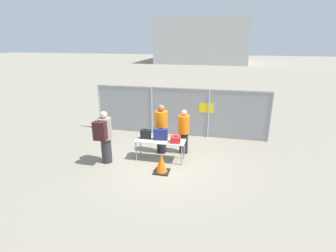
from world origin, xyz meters
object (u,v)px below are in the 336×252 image
at_px(utility_trailer, 199,114).
at_px(security_worker_far, 184,131).
at_px(security_worker_near, 161,128).
at_px(traveler_hooded, 104,136).
at_px(suitcase_navy, 161,134).
at_px(inspection_table, 160,142).
at_px(suitcase_black, 146,134).
at_px(suitcase_red, 176,139).
at_px(traffic_cone, 162,164).

bearing_deg(utility_trailer, security_worker_far, -92.14).
relative_size(security_worker_near, utility_trailer, 0.53).
distance_m(security_worker_far, utility_trailer, 4.03).
relative_size(traveler_hooded, utility_trailer, 0.52).
distance_m(suitcase_navy, security_worker_near, 0.56).
distance_m(inspection_table, security_worker_near, 0.68).
distance_m(inspection_table, suitcase_black, 0.58).
xyz_separation_m(suitcase_red, security_worker_near, (-0.65, 0.68, 0.11)).
xyz_separation_m(inspection_table, security_worker_far, (0.69, 0.76, 0.19)).
relative_size(suitcase_black, security_worker_near, 0.19).
bearing_deg(traffic_cone, suitcase_navy, 105.44).
height_order(suitcase_navy, security_worker_far, security_worker_far).
bearing_deg(traffic_cone, suitcase_black, 130.22).
bearing_deg(suitcase_black, security_worker_far, 29.31).
xyz_separation_m(suitcase_black, utility_trailer, (1.38, 4.69, -0.49)).
xyz_separation_m(suitcase_red, utility_trailer, (0.30, 4.83, -0.44)).
distance_m(traveler_hooded, traffic_cone, 2.12).
distance_m(traveler_hooded, utility_trailer, 6.01).
height_order(suitcase_navy, traveler_hooded, traveler_hooded).
distance_m(suitcase_navy, utility_trailer, 4.81).
relative_size(suitcase_black, suitcase_red, 0.98).
xyz_separation_m(suitcase_black, security_worker_far, (1.23, 0.69, -0.04)).
xyz_separation_m(suitcase_navy, security_worker_far, (0.69, 0.70, -0.08)).
relative_size(suitcase_red, security_worker_far, 0.22).
height_order(security_worker_near, security_worker_far, security_worker_near).
bearing_deg(security_worker_far, utility_trailer, -78.44).
relative_size(suitcase_black, traveler_hooded, 0.20).
bearing_deg(suitcase_navy, inspection_table, -92.50).
relative_size(suitcase_black, traffic_cone, 0.58).
bearing_deg(suitcase_red, suitcase_black, 172.74).
bearing_deg(security_worker_near, traffic_cone, 114.98).
relative_size(suitcase_navy, traffic_cone, 0.82).
xyz_separation_m(traveler_hooded, security_worker_near, (1.62, 1.24, -0.05)).
bearing_deg(inspection_table, suitcase_black, 172.16).
bearing_deg(suitcase_navy, traffic_cone, -74.56).
bearing_deg(traveler_hooded, inspection_table, 1.97).
xyz_separation_m(traveler_hooded, utility_trailer, (2.57, 5.40, -0.60)).
bearing_deg(suitcase_red, traffic_cone, -109.92).
bearing_deg(suitcase_red, utility_trailer, 86.49).
distance_m(suitcase_red, utility_trailer, 4.86).
bearing_deg(suitcase_black, utility_trailer, 73.66).
relative_size(security_worker_near, traffic_cone, 3.00).
height_order(suitcase_black, traveler_hooded, traveler_hooded).
distance_m(suitcase_black, traffic_cone, 1.36).
xyz_separation_m(suitcase_navy, traveler_hooded, (-1.73, -0.69, 0.06)).
xyz_separation_m(security_worker_far, utility_trailer, (0.15, 4.01, -0.46)).
height_order(inspection_table, suitcase_black, suitcase_black).
xyz_separation_m(security_worker_near, security_worker_far, (0.80, 0.15, -0.09)).
height_order(inspection_table, suitcase_navy, suitcase_navy).
bearing_deg(traveler_hooded, security_worker_near, 19.44).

